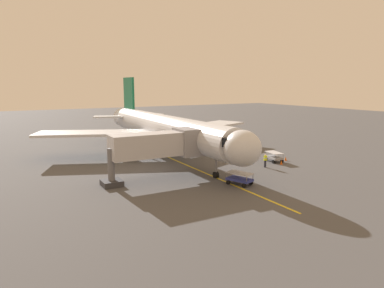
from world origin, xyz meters
TOP-DOWN VIEW (x-y plane):
  - ground_plane at (0.00, 0.00)m, footprint 220.00×220.00m
  - apron_lead_in_line at (0.33, 6.18)m, footprint 0.68×40.00m
  - airplane at (0.33, -0.10)m, footprint 34.80×40.24m
  - jet_bridge at (5.82, 11.12)m, footprint 11.42×3.23m
  - ground_crew_marshaller at (-7.68, 12.48)m, footprint 0.43×0.31m
  - tug_near_nose at (-12.31, -2.04)m, footprint 1.67×2.38m
  - baggage_cart_portside at (-10.95, 10.51)m, footprint 1.94×2.81m
  - baggage_cart_starboard_side at (-0.22, 17.09)m, footprint 2.26×2.92m
  - safety_cone_nose_left at (-10.59, 12.30)m, footprint 0.32×0.32m
  - safety_cone_nose_right at (-12.75, 10.85)m, footprint 0.32×0.32m

SIDE VIEW (x-z plane):
  - ground_plane at x=0.00m, z-range 0.00..0.00m
  - apron_lead_in_line at x=0.33m, z-range 0.00..0.01m
  - safety_cone_nose_left at x=-10.59m, z-range 0.00..0.55m
  - safety_cone_nose_right at x=-12.75m, z-range 0.00..0.55m
  - baggage_cart_portside at x=-10.95m, z-range 0.02..1.29m
  - baggage_cart_starboard_side at x=-0.22m, z-range 0.02..1.29m
  - tug_near_nose at x=-12.31m, z-range -0.05..1.45m
  - ground_crew_marshaller at x=-7.68m, z-range 0.03..1.74m
  - jet_bridge at x=5.82m, z-range 1.06..6.46m
  - airplane at x=0.33m, z-range -1.75..9.75m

